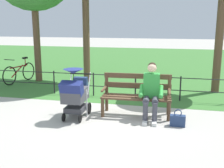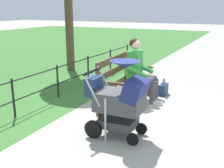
{
  "view_description": "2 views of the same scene",
  "coord_description": "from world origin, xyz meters",
  "px_view_note": "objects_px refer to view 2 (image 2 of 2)",
  "views": [
    {
      "loc": [
        -1.66,
        6.15,
        2.17
      ],
      "look_at": [
        -0.33,
        0.21,
        0.79
      ],
      "focal_mm": 44.52,
      "sensor_mm": 36.0,
      "label": 1
    },
    {
      "loc": [
        3.91,
        2.0,
        1.86
      ],
      "look_at": [
        0.0,
        0.07,
        0.65
      ],
      "focal_mm": 44.16,
      "sensor_mm": 36.0,
      "label": 2
    }
  ],
  "objects_px": {
    "stroller": "(120,98)",
    "handbag": "(163,89)",
    "park_bench": "(123,78)",
    "person_on_bench": "(140,68)"
  },
  "relations": [
    {
      "from": "stroller",
      "to": "handbag",
      "type": "relative_size",
      "value": 3.11
    },
    {
      "from": "park_bench",
      "to": "person_on_bench",
      "type": "distance_m",
      "value": 0.45
    },
    {
      "from": "park_bench",
      "to": "handbag",
      "type": "height_order",
      "value": "park_bench"
    },
    {
      "from": "stroller",
      "to": "handbag",
      "type": "height_order",
      "value": "stroller"
    },
    {
      "from": "stroller",
      "to": "handbag",
      "type": "distance_m",
      "value": 2.32
    },
    {
      "from": "person_on_bench",
      "to": "stroller",
      "type": "height_order",
      "value": "person_on_bench"
    },
    {
      "from": "person_on_bench",
      "to": "handbag",
      "type": "relative_size",
      "value": 3.45
    },
    {
      "from": "person_on_bench",
      "to": "handbag",
      "type": "distance_m",
      "value": 0.88
    },
    {
      "from": "park_bench",
      "to": "person_on_bench",
      "type": "bearing_deg",
      "value": 147.9
    },
    {
      "from": "person_on_bench",
      "to": "stroller",
      "type": "bearing_deg",
      "value": 11.04
    }
  ]
}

